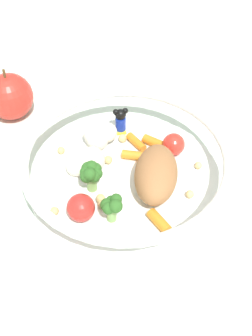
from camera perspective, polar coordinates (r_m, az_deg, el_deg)
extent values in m
plane|color=silver|center=(0.56, 0.90, -3.00)|extent=(2.40, 2.40, 0.00)
cylinder|color=white|center=(0.57, 0.00, -1.72)|extent=(0.24, 0.24, 0.01)
torus|color=white|center=(0.53, 0.00, 1.46)|extent=(0.25, 0.25, 0.01)
ellipsoid|color=#9E663D|center=(0.53, 3.79, -0.85)|extent=(0.06, 0.09, 0.05)
cylinder|color=#7FAD5B|center=(0.52, -1.83, -5.83)|extent=(0.01, 0.01, 0.02)
sphere|color=#2D6023|center=(0.51, -2.42, -4.66)|extent=(0.02, 0.02, 0.02)
sphere|color=#2D6023|center=(0.50, -2.22, -5.04)|extent=(0.01, 0.01, 0.01)
sphere|color=#2D6023|center=(0.50, -1.32, -4.81)|extent=(0.02, 0.02, 0.02)
sphere|color=#2D6023|center=(0.50, -1.25, -3.97)|extent=(0.01, 0.01, 0.01)
sphere|color=#2D6023|center=(0.51, -1.91, -4.10)|extent=(0.01, 0.01, 0.01)
cylinder|color=#7FAD5B|center=(0.55, -4.32, -1.93)|extent=(0.01, 0.01, 0.02)
sphere|color=#2D6023|center=(0.53, -5.10, -0.56)|extent=(0.01, 0.01, 0.01)
sphere|color=#2D6023|center=(0.53, -4.99, -1.07)|extent=(0.02, 0.02, 0.02)
sphere|color=#2D6023|center=(0.53, -4.61, -0.82)|extent=(0.02, 0.02, 0.02)
sphere|color=#2D6023|center=(0.53, -4.08, -1.01)|extent=(0.02, 0.02, 0.02)
sphere|color=#2D6023|center=(0.53, -3.65, -0.70)|extent=(0.01, 0.01, 0.01)
sphere|color=#2D6023|center=(0.54, -3.85, -0.12)|extent=(0.01, 0.01, 0.01)
sphere|color=#2D6023|center=(0.53, -4.37, 0.07)|extent=(0.01, 0.01, 0.01)
sphere|color=#2D6023|center=(0.54, -4.79, -0.13)|extent=(0.02, 0.02, 0.02)
sphere|color=white|center=(0.60, -4.06, 4.28)|extent=(0.03, 0.03, 0.03)
sphere|color=white|center=(0.59, -3.65, 3.64)|extent=(0.03, 0.03, 0.03)
sphere|color=white|center=(0.59, -2.39, 4.51)|extent=(0.03, 0.03, 0.03)
sphere|color=white|center=(0.61, -3.10, 4.94)|extent=(0.02, 0.02, 0.02)
sphere|color=silver|center=(0.57, -6.00, 0.76)|extent=(0.03, 0.03, 0.03)
sphere|color=silver|center=(0.57, -6.16, 0.33)|extent=(0.03, 0.03, 0.03)
sphere|color=silver|center=(0.56, -5.34, 0.34)|extent=(0.02, 0.02, 0.02)
sphere|color=silver|center=(0.56, -4.33, 1.01)|extent=(0.03, 0.03, 0.03)
sphere|color=silver|center=(0.57, -5.51, 1.27)|extent=(0.03, 0.03, 0.03)
sphere|color=silver|center=(0.58, -6.45, 1.54)|extent=(0.02, 0.02, 0.02)
cube|color=yellow|center=(0.62, -0.67, 4.85)|extent=(0.02, 0.02, 0.00)
cylinder|color=#1933B2|center=(0.61, -0.68, 5.63)|extent=(0.02, 0.02, 0.02)
sphere|color=black|center=(0.60, -0.69, 6.75)|extent=(0.01, 0.01, 0.01)
sphere|color=black|center=(0.60, -0.11, 7.20)|extent=(0.01, 0.01, 0.01)
sphere|color=black|center=(0.60, -1.29, 7.05)|extent=(0.01, 0.01, 0.01)
cylinder|color=orange|center=(0.60, 3.70, 3.20)|extent=(0.04, 0.03, 0.01)
cylinder|color=orange|center=(0.52, 4.17, -6.69)|extent=(0.03, 0.03, 0.01)
cylinder|color=orange|center=(0.58, 1.19, 1.57)|extent=(0.04, 0.02, 0.01)
cylinder|color=orange|center=(0.60, 0.88, 3.30)|extent=(0.03, 0.03, 0.01)
sphere|color=red|center=(0.52, -5.69, -4.98)|extent=(0.03, 0.03, 0.03)
sphere|color=red|center=(0.59, 6.00, 2.97)|extent=(0.03, 0.03, 0.03)
sphere|color=#D1B775|center=(0.55, 8.04, -3.28)|extent=(0.01, 0.01, 0.01)
sphere|color=#D1B775|center=(0.58, 9.09, 0.34)|extent=(0.01, 0.01, 0.01)
sphere|color=tan|center=(0.59, -8.17, 2.20)|extent=(0.01, 0.01, 0.01)
sphere|color=tan|center=(0.53, -8.96, -5.37)|extent=(0.01, 0.01, 0.01)
sphere|color=tan|center=(0.60, 6.94, 3.04)|extent=(0.01, 0.01, 0.01)
sphere|color=tan|center=(0.53, -3.03, -4.55)|extent=(0.01, 0.01, 0.01)
sphere|color=tan|center=(0.58, -2.26, 1.03)|extent=(0.01, 0.01, 0.01)
sphere|color=#D1B775|center=(0.60, -0.43, 3.75)|extent=(0.01, 0.01, 0.01)
sphere|color=tan|center=(0.54, -3.22, -3.88)|extent=(0.01, 0.01, 0.01)
sphere|color=red|center=(0.66, -14.41, 8.71)|extent=(0.07, 0.07, 0.07)
cylinder|color=brown|center=(0.64, -15.07, 11.41)|extent=(0.00, 0.00, 0.01)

